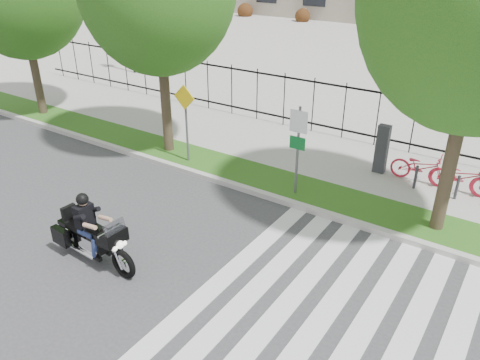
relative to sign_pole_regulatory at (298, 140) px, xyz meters
The scene contains 11 objects.
ground 5.21m from the sign_pole_regulatory, 111.07° to the right, with size 120.00×120.00×0.00m, color #3A3A3C.
curb 2.47m from the sign_pole_regulatory, 164.81° to the right, with size 60.00×0.20×0.15m, color #B7B5AD.
grass_verge 2.45m from the sign_pole_regulatory, 168.12° to the left, with size 60.00×1.50×0.15m, color #265515.
sidewalk 3.76m from the sign_pole_regulatory, 121.57° to the left, with size 60.00×3.50×0.15m, color #9A9990.
plaza 20.57m from the sign_pole_regulatory, 94.94° to the left, with size 80.00×34.00×0.10m, color #9A9990.
crosswalk_stripes 5.77m from the sign_pole_regulatory, 56.24° to the right, with size 5.70×8.00×0.01m, color silver, non-canonical shape.
iron_fence 4.98m from the sign_pole_regulatory, 110.89° to the left, with size 30.00×0.06×2.00m, color black, non-canonical shape.
lamp_post_left 15.71m from the sign_pole_regulatory, 151.67° to the left, with size 1.06×0.70×4.25m.
sign_pole_regulatory is the anchor object (origin of this frame).
sign_pole_warning 3.87m from the sign_pole_regulatory, behind, with size 0.78×0.09×2.49m.
motorcycle_rider 5.71m from the sign_pole_regulatory, 114.42° to the right, with size 2.60×0.78×2.01m.
Camera 1 is at (6.93, -5.85, 6.40)m, focal length 35.00 mm.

